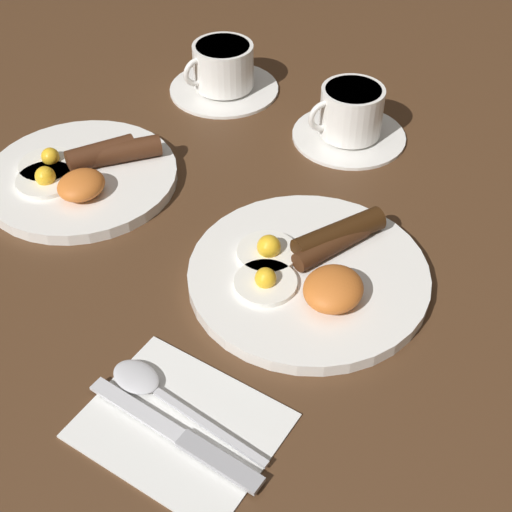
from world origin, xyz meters
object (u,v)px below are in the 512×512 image
(teacup_near, at_px, (350,118))
(breakfast_plate_near, at_px, (311,272))
(knife, at_px, (182,438))
(spoon, at_px, (150,387))
(breakfast_plate_far, at_px, (82,174))
(teacup_far, at_px, (223,72))

(teacup_near, bearing_deg, breakfast_plate_near, -163.26)
(knife, bearing_deg, spoon, -23.64)
(breakfast_plate_near, relative_size, breakfast_plate_far, 1.08)
(breakfast_plate_near, xyz_separation_m, knife, (-0.24, 0.00, -0.01))
(breakfast_plate_far, height_order, knife, breakfast_plate_far)
(breakfast_plate_near, distance_m, teacup_near, 0.29)
(knife, relative_size, spoon, 1.05)
(teacup_far, bearing_deg, breakfast_plate_near, -134.61)
(teacup_near, distance_m, spoon, 0.49)
(knife, height_order, spoon, spoon)
(breakfast_plate_near, xyz_separation_m, spoon, (-0.21, 0.06, -0.00))
(breakfast_plate_near, relative_size, knife, 1.39)
(breakfast_plate_near, height_order, breakfast_plate_far, breakfast_plate_near)
(teacup_near, relative_size, teacup_far, 0.95)
(breakfast_plate_near, height_order, spoon, breakfast_plate_near)
(teacup_far, bearing_deg, knife, -151.05)
(breakfast_plate_far, distance_m, teacup_near, 0.36)
(breakfast_plate_near, distance_m, teacup_far, 0.42)
(breakfast_plate_near, distance_m, breakfast_plate_far, 0.33)
(teacup_near, bearing_deg, teacup_far, 84.73)
(teacup_near, height_order, spoon, teacup_near)
(breakfast_plate_far, xyz_separation_m, teacup_far, (0.28, -0.03, 0.02))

